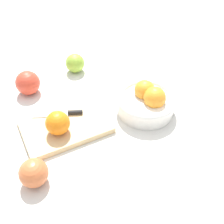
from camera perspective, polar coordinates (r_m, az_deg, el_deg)
The scene contains 8 objects.
ground_plane at distance 0.92m, azimuth -3.68°, elevation 0.95°, with size 2.40×2.40×0.00m, color silver.
bowl at distance 0.89m, azimuth 7.10°, elevation 2.19°, with size 0.19×0.19×0.10m.
cutting_board at distance 0.86m, azimuth -9.46°, elevation -2.79°, with size 0.25×0.17×0.02m, color #DBB77F.
orange_on_board at distance 0.81m, azimuth -11.00°, elevation -2.21°, with size 0.07×0.07×0.07m, color orange.
knife at distance 0.87m, azimuth -9.64°, elevation -0.26°, with size 0.15×0.08×0.01m.
apple_back_right at distance 0.73m, azimuth -15.66°, elevation -11.85°, with size 0.07×0.07×0.07m, color #CC6638.
apple_front_right at distance 0.99m, azimuth -16.78°, elevation 5.71°, with size 0.08×0.08×0.08m, color #D6422D.
apple_front_center at distance 1.07m, azimuth -7.54°, elevation 9.84°, with size 0.07×0.07×0.07m, color #8EB738.
Camera 1 is at (0.25, 0.63, 0.62)m, focal length 44.91 mm.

